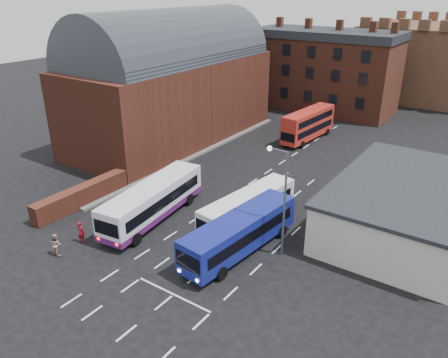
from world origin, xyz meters
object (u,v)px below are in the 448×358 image
Objects in this scene: bus_white_outbound at (153,199)px; bus_blue at (240,231)px; bus_red_double at (308,124)px; bus_white_inbound at (248,206)px; street_lamp at (282,193)px; pedestrian_beige at (56,244)px; pedestrian_red at (81,232)px.

bus_blue is (8.83, -0.07, -0.10)m from bus_white_outbound.
bus_red_double is (-6.85, 26.77, 0.31)m from bus_blue.
bus_white_inbound is at bearing 21.64° from bus_white_outbound.
street_lamp reaches higher than bus_white_inbound.
pedestrian_red is at bearing -85.74° from pedestrian_beige.
bus_blue is 27.63m from bus_red_double.
bus_white_inbound is at bearing -120.22° from pedestrian_beige.
street_lamp reaches higher than bus_blue.
bus_blue reaches higher than bus_white_inbound.
pedestrian_red is at bearing -151.13° from street_lamp.
bus_red_double is at bearing -89.30° from pedestrian_beige.
bus_white_inbound is at bearing -60.17° from bus_blue.
street_lamp reaches higher than pedestrian_beige.
bus_red_double is at bearing -105.31° from pedestrian_red.
bus_white_inbound is 23.42m from bus_red_double.
bus_white_outbound is at bearing -173.04° from street_lamp.
bus_white_inbound is at bearing 149.61° from street_lamp.
pedestrian_beige is at bearing -111.73° from bus_white_outbound.
bus_red_double is at bearing 110.27° from street_lamp.
bus_blue is at bearing -7.30° from bus_white_outbound.
bus_white_outbound is 8.49m from pedestrian_beige.
street_lamp is (9.35, -25.31, 2.95)m from bus_red_double.
bus_blue is (1.71, -3.93, 0.13)m from bus_white_inbound.
pedestrian_red is (-13.37, -7.37, -4.11)m from street_lamp.
pedestrian_red is 1.03× the size of pedestrian_beige.
bus_blue is 13.67m from pedestrian_beige.
pedestrian_beige is (-9.28, -12.01, -0.75)m from bus_white_inbound.
bus_white_outbound is 8.09m from bus_white_inbound.
bus_white_inbound is 1.24× the size of street_lamp.
bus_white_inbound is 5.87× the size of pedestrian_beige.
pedestrian_beige is (-2.17, -8.15, -0.98)m from bus_white_outbound.
bus_blue is 1.33× the size of street_lamp.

